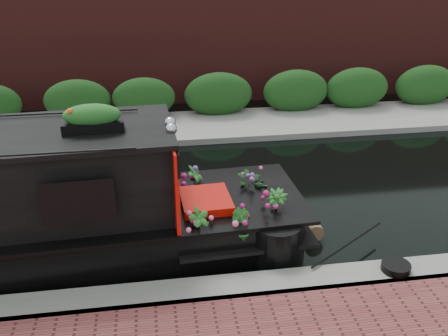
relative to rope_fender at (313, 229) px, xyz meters
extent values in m
plane|color=black|center=(-2.96, 1.79, -0.16)|extent=(80.00, 80.00, 0.00)
cube|color=slate|center=(-2.96, -1.51, -0.16)|extent=(40.00, 0.60, 0.50)
cube|color=gray|center=(-2.96, 5.99, -0.16)|extent=(40.00, 2.40, 0.34)
cube|color=#184115|center=(-2.96, 6.89, -0.16)|extent=(40.00, 1.10, 2.80)
cube|color=#4A1B19|center=(-2.96, 8.99, -0.16)|extent=(40.00, 1.00, 8.00)
cube|color=#BB0F07|center=(-2.56, 0.00, 1.36)|extent=(0.15, 1.87, 1.45)
cube|color=black|center=(-3.99, -0.95, 1.44)|extent=(0.96, 0.08, 0.59)
cube|color=#BB0F07|center=(-2.01, 0.00, 0.59)|extent=(0.90, 1.00, 0.54)
sphere|color=silver|center=(-2.55, -0.15, 2.20)|extent=(0.19, 0.19, 0.19)
sphere|color=silver|center=(-2.55, 0.15, 2.20)|extent=(0.19, 0.19, 0.19)
cube|color=black|center=(-3.77, 0.00, 2.26)|extent=(0.97, 0.32, 0.17)
ellipsoid|color=#F2591A|center=(-3.77, 0.00, 2.47)|extent=(1.05, 0.30, 0.26)
imported|color=#236222|center=(-2.19, -0.73, 0.68)|extent=(0.46, 0.41, 0.72)
imported|color=#236222|center=(-1.51, -0.74, 0.63)|extent=(0.43, 0.44, 0.63)
imported|color=#236222|center=(-1.02, 0.60, 0.63)|extent=(0.74, 0.72, 0.63)
imported|color=#236222|center=(-0.83, -0.31, 0.68)|extent=(0.56, 0.56, 0.72)
imported|color=#236222|center=(-2.11, 0.86, 0.68)|extent=(0.42, 0.47, 0.73)
cylinder|color=brown|center=(0.00, 0.00, 0.00)|extent=(0.33, 0.37, 0.33)
cylinder|color=black|center=(0.90, -1.51, 0.15)|extent=(0.47, 0.47, 0.12)
camera|label=1|loc=(-2.83, -7.61, 5.01)|focal=40.00mm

